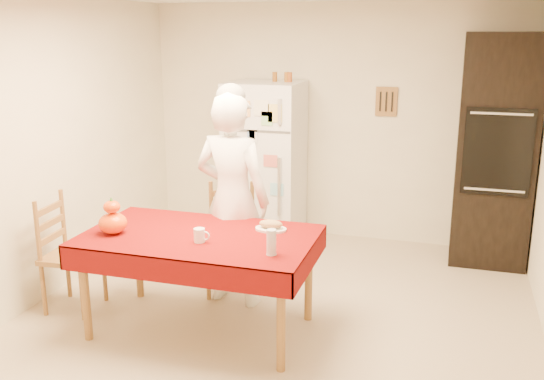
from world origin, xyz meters
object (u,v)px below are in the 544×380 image
at_px(coffee_mug, 199,235).
at_px(bread_plate, 271,229).
at_px(oven_cabinet, 495,151).
at_px(pumpkin_lower, 113,223).
at_px(chair_far, 231,234).
at_px(dining_table, 199,244).
at_px(wine_glass, 271,242).
at_px(seated_woman, 232,200).
at_px(refrigerator, 265,163).
at_px(chair_left, 65,249).

relative_size(coffee_mug, bread_plate, 0.42).
xyz_separation_m(oven_cabinet, pumpkin_lower, (-2.75, -2.30, -0.26)).
bearing_deg(chair_far, dining_table, -102.84).
xyz_separation_m(dining_table, wine_glass, (0.63, -0.24, 0.16)).
bearing_deg(seated_woman, bread_plate, 151.00).
bearing_deg(oven_cabinet, refrigerator, -178.82).
distance_m(chair_far, seated_woman, 0.44).
bearing_deg(oven_cabinet, bread_plate, -131.07).
bearing_deg(wine_glass, coffee_mug, 170.83).
distance_m(chair_far, bread_plate, 0.78).
distance_m(oven_cabinet, seated_woman, 2.62).
bearing_deg(bread_plate, coffee_mug, -136.09).
bearing_deg(chair_far, bread_plate, -61.38).
distance_m(oven_cabinet, dining_table, 3.05).
xyz_separation_m(oven_cabinet, coffee_mug, (-2.06, -2.29, -0.29)).
height_order(chair_left, wine_glass, chair_left).
bearing_deg(bread_plate, seated_woman, 143.82).
distance_m(refrigerator, oven_cabinet, 2.29).
xyz_separation_m(coffee_mug, wine_glass, (0.56, -0.09, 0.04)).
bearing_deg(refrigerator, dining_table, -85.92).
distance_m(chair_left, seated_woman, 1.41).
height_order(oven_cabinet, bread_plate, oven_cabinet).
bearing_deg(coffee_mug, oven_cabinet, 48.00).
bearing_deg(seated_woman, coffee_mug, 98.01).
distance_m(chair_far, chair_left, 1.37).
relative_size(refrigerator, pumpkin_lower, 8.10).
relative_size(coffee_mug, pumpkin_lower, 0.48).
xyz_separation_m(coffee_mug, bread_plate, (0.41, 0.39, -0.04)).
bearing_deg(refrigerator, seated_woman, -82.40).
bearing_deg(chair_left, refrigerator, -30.75).
relative_size(chair_far, wine_glass, 5.40).
bearing_deg(coffee_mug, refrigerator, 95.50).
height_order(oven_cabinet, dining_table, oven_cabinet).
height_order(dining_table, pumpkin_lower, pumpkin_lower).
bearing_deg(chair_far, seated_woman, -81.49).
height_order(oven_cabinet, chair_far, oven_cabinet).
xyz_separation_m(dining_table, seated_woman, (0.06, 0.56, 0.19)).
height_order(refrigerator, chair_far, refrigerator).
height_order(oven_cabinet, coffee_mug, oven_cabinet).
height_order(dining_table, bread_plate, bread_plate).
bearing_deg(dining_table, refrigerator, 94.08).
bearing_deg(chair_left, chair_far, -61.20).
xyz_separation_m(oven_cabinet, chair_far, (-2.17, -1.37, -0.59)).
relative_size(oven_cabinet, seated_woman, 1.25).
distance_m(refrigerator, dining_table, 2.11).
height_order(refrigerator, oven_cabinet, oven_cabinet).
xyz_separation_m(refrigerator, dining_table, (0.15, -2.10, -0.16)).
distance_m(seated_woman, coffee_mug, 0.70).
distance_m(wine_glass, bread_plate, 0.51).
bearing_deg(chair_left, seated_woman, -71.28).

